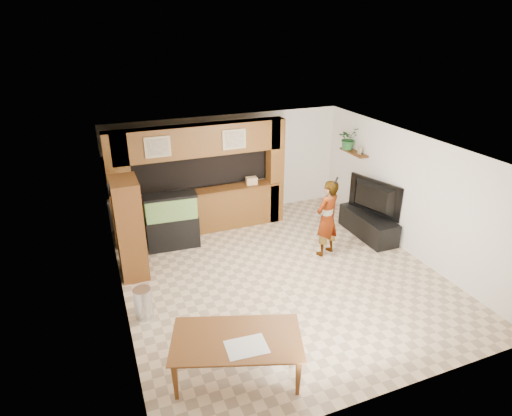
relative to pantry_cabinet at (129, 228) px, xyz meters
name	(u,v)px	position (x,y,z in m)	size (l,w,h in m)	color
floor	(280,275)	(2.70, -1.16, -1.00)	(6.50, 6.50, 0.00)	#CDB28E
ceiling	(283,150)	(2.70, -1.16, 1.60)	(6.50, 6.50, 0.00)	white
wall_back	(228,166)	(2.70, 2.09, 0.30)	(6.00, 6.00, 0.00)	white
wall_left	(117,245)	(-0.30, -1.16, 0.30)	(6.50, 6.50, 0.00)	white
wall_right	(410,194)	(5.70, -1.16, 0.30)	(6.50, 6.50, 0.00)	white
partition	(197,178)	(1.75, 1.47, 0.31)	(4.20, 0.99, 2.60)	brown
wall_clock	(109,190)	(-0.27, -0.16, 0.90)	(0.05, 0.25, 0.25)	black
wall_shelf	(354,152)	(5.55, 0.79, 0.70)	(0.25, 0.90, 0.04)	brown
pantry_cabinet	(129,228)	(0.00, 0.00, 0.00)	(0.50, 0.82, 2.00)	brown
trash_can	(143,303)	(-0.03, -1.51, -0.72)	(0.31, 0.31, 0.56)	#B2B2B7
aquarium	(172,222)	(0.96, 0.79, -0.38)	(1.14, 0.43, 1.26)	black
tv_stand	(368,225)	(5.35, -0.35, -0.73)	(0.59, 1.61, 0.54)	black
television	(371,198)	(5.35, -0.35, -0.06)	(1.42, 0.19, 0.82)	black
photo_frame	(359,150)	(5.55, 0.56, 0.81)	(0.03, 0.14, 0.19)	tan
potted_plant	(348,138)	(5.52, 1.02, 1.00)	(0.50, 0.44, 0.56)	#245B2B
person	(327,218)	(3.97, -0.74, -0.15)	(0.62, 0.41, 1.70)	tan
microphone	(336,180)	(4.02, -0.90, 0.75)	(0.04, 0.04, 0.17)	black
dining_table	(237,358)	(1.02, -3.35, -0.68)	(1.82, 1.01, 0.64)	brown
newspaper_a	(247,347)	(1.10, -3.53, -0.36)	(0.56, 0.41, 0.01)	silver
counter_box	(251,181)	(3.03, 1.29, 0.13)	(0.26, 0.18, 0.18)	tan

